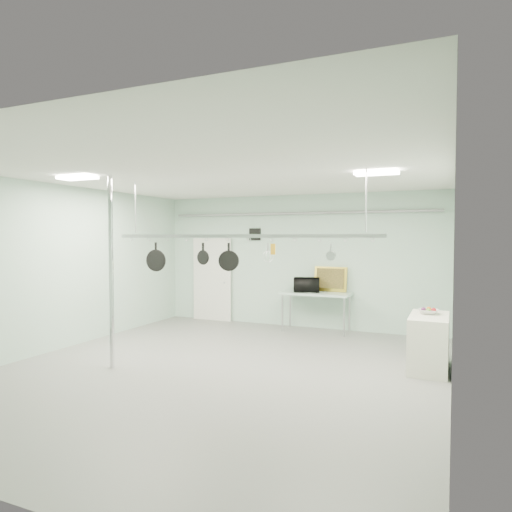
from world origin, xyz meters
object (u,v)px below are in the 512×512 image
at_px(prep_table, 316,296).
at_px(pot_rack, 238,234).
at_px(side_cabinet, 429,342).
at_px(microwave, 307,285).
at_px(chrome_pole, 111,272).
at_px(skillet_left, 156,257).
at_px(skillet_right, 229,257).
at_px(skillet_mid, 203,253).
at_px(fruit_bowl, 429,312).
at_px(coffee_canister, 310,288).

height_order(prep_table, pot_rack, pot_rack).
xyz_separation_m(side_cabinet, microwave, (-2.78, 2.21, 0.62)).
distance_m(chrome_pole, pot_rack, 2.19).
bearing_deg(prep_table, skillet_left, -121.90).
xyz_separation_m(chrome_pole, prep_table, (2.30, 4.20, -0.77)).
xyz_separation_m(chrome_pole, skillet_right, (1.73, 0.90, 0.25)).
height_order(chrome_pole, prep_table, chrome_pole).
bearing_deg(prep_table, skillet_right, -99.88).
distance_m(skillet_left, skillet_right, 1.48).
bearing_deg(skillet_mid, fruit_bowl, 27.59).
xyz_separation_m(side_cabinet, skillet_left, (-4.60, -1.10, 1.38)).
bearing_deg(side_cabinet, fruit_bowl, 98.59).
xyz_separation_m(prep_table, skillet_left, (-2.05, -3.30, 0.99)).
bearing_deg(chrome_pole, pot_rack, 25.35).
bearing_deg(skillet_left, coffee_canister, 53.77).
relative_size(coffee_canister, skillet_left, 0.41).
bearing_deg(skillet_mid, side_cabinet, 25.80).
bearing_deg(chrome_pole, skillet_right, 27.55).
distance_m(prep_table, skillet_mid, 3.63).
xyz_separation_m(pot_rack, skillet_mid, (-0.67, 0.00, -0.32)).
distance_m(pot_rack, skillet_left, 1.70).
distance_m(prep_table, skillet_right, 3.50).
bearing_deg(fruit_bowl, prep_table, 140.59).
distance_m(fruit_bowl, skillet_left, 4.83).
height_order(fruit_bowl, skillet_left, skillet_left).
distance_m(skillet_left, skillet_mid, 0.99).
relative_size(side_cabinet, skillet_mid, 3.39).
bearing_deg(fruit_bowl, side_cabinet, -81.41).
bearing_deg(skillet_mid, chrome_pole, -134.88).
height_order(prep_table, side_cabinet, prep_table).
relative_size(pot_rack, skillet_mid, 13.56).
bearing_deg(pot_rack, prep_table, 83.09).
relative_size(pot_rack, fruit_bowl, 14.75).
relative_size(coffee_canister, skillet_right, 0.45).
bearing_deg(pot_rack, skillet_mid, 180.00).
relative_size(prep_table, skillet_left, 3.08).
xyz_separation_m(chrome_pole, fruit_bowl, (4.83, 2.12, -0.66)).
bearing_deg(side_cabinet, chrome_pole, -157.59).
relative_size(chrome_pole, skillet_mid, 9.04).
bearing_deg(fruit_bowl, skillet_mid, -161.31).
height_order(coffee_canister, skillet_left, skillet_left).
distance_m(prep_table, side_cabinet, 3.39).
xyz_separation_m(side_cabinet, fruit_bowl, (-0.02, 0.12, 0.49)).
height_order(microwave, skillet_mid, skillet_mid).
bearing_deg(skillet_left, fruit_bowl, 9.50).
distance_m(pot_rack, coffee_canister, 3.46).
xyz_separation_m(prep_table, skillet_right, (-0.57, -3.30, 1.01)).
height_order(fruit_bowl, skillet_mid, skillet_mid).
bearing_deg(skillet_mid, prep_table, 80.91).
height_order(side_cabinet, microwave, microwave).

